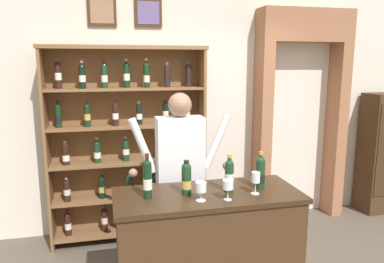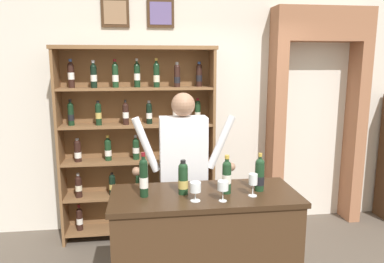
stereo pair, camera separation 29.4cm
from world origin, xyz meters
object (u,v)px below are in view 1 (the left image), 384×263
Objects in this scene: tasting_bottle_riserva at (148,178)px; wine_glass_left at (256,179)px; wine_shelf at (128,141)px; tasting_bottle_prosecco at (229,175)px; shopkeeper at (180,164)px; wine_glass_right at (201,188)px; tasting_bottle_rosso at (186,178)px; tasting_counter at (207,253)px; tasting_bottle_grappa at (260,172)px; wine_glass_center at (228,185)px.

tasting_bottle_riserva reaches higher than wine_glass_left.
tasting_bottle_prosecco is (0.70, -1.45, -0.00)m from wine_shelf.
shopkeeper is at bearing 57.76° from tasting_bottle_riserva.
wine_glass_right is (0.37, -0.15, -0.06)m from tasting_bottle_riserva.
wine_glass_left is at bearing 5.74° from wine_glass_right.
tasting_bottle_rosso is at bearing 167.21° from wine_glass_left.
wine_glass_left reaches higher than wine_glass_right.
tasting_counter is at bearing 163.46° from wine_glass_left.
tasting_counter is 0.83× the size of shopkeeper.
shopkeeper is 0.82m from wine_glass_left.
tasting_bottle_grappa is at bearing 4.51° from tasting_bottle_prosecco.
tasting_bottle_riserva is (-0.47, -0.01, 0.66)m from tasting_counter.
wine_shelf reaches higher than tasting_bottle_prosecco.
wine_glass_right is (-0.10, -0.15, 0.61)m from tasting_counter.
tasting_bottle_grappa is at bearing -55.83° from wine_shelf.
shopkeeper is 5.09× the size of tasting_bottle_riserva.
wine_glass_center is (0.20, -0.03, 0.02)m from wine_glass_right.
wine_glass_right is at bearing -152.98° from tasting_bottle_prosecco.
tasting_bottle_riserva is 2.39× the size of wine_glass_right.
tasting_bottle_rosso reaches higher than wine_glass_center.
wine_glass_right is at bearing 171.99° from wine_glass_center.
tasting_bottle_prosecco reaches higher than wine_glass_left.
shopkeeper reaches higher than wine_glass_right.
tasting_bottle_prosecco reaches higher than wine_glass_right.
shopkeeper reaches higher than wine_glass_left.
wine_shelf is 1.66m from tasting_counter.
tasting_bottle_grappa reaches higher than tasting_counter.
shopkeeper is at bearing 105.44° from wine_glass_center.
tasting_bottle_grappa is at bearing 51.99° from wine_glass_left.
tasting_bottle_prosecco is 0.18m from wine_glass_center.
shopkeeper is (0.43, -0.86, -0.06)m from wine_shelf.
tasting_bottle_rosso is (-0.06, -0.56, 0.05)m from shopkeeper.
tasting_bottle_grappa reaches higher than tasting_bottle_prosecco.
shopkeeper is 0.69m from tasting_bottle_riserva.
tasting_bottle_prosecco is at bearing 27.02° from wine_glass_right.
wine_glass_center is at bearing -8.01° from wine_glass_right.
tasting_bottle_riserva is (-0.37, -0.58, 0.07)m from shopkeeper.
tasting_bottle_rosso is 0.61m from tasting_bottle_grappa.
tasting_bottle_riserva reaches higher than wine_glass_right.
wine_glass_center is (0.10, -0.18, 0.62)m from tasting_counter.
tasting_bottle_rosso is (0.30, 0.02, -0.03)m from tasting_bottle_riserva.
tasting_bottle_riserva is at bearing 173.07° from wine_glass_left.
tasting_bottle_riserva reaches higher than tasting_counter.
wine_glass_right is (0.07, -0.16, -0.03)m from tasting_bottle_rosso.
wine_glass_left is at bearing -25.97° from tasting_bottle_prosecco.
tasting_bottle_grappa is at bearing -0.67° from tasting_bottle_rosso.
tasting_counter is at bearing 174.89° from tasting_bottle_prosecco.
tasting_bottle_grappa is at bearing 0.82° from tasting_counter.
shopkeeper reaches higher than tasting_bottle_prosecco.
wine_glass_left is (0.18, -0.09, -0.02)m from tasting_bottle_prosecco.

